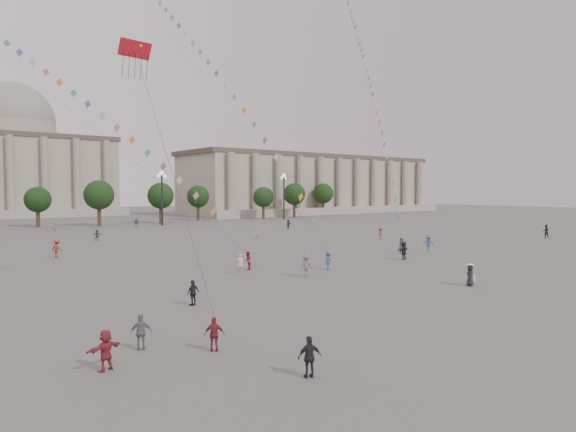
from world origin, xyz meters
TOP-DOWN VIEW (x-y plane):
  - ground at (0.00, 0.00)m, footprint 360.00×360.00m
  - hall_east at (75.00, 93.89)m, footprint 84.00×26.22m
  - hall_central at (0.00, 129.22)m, footprint 48.30×34.30m
  - tree_row at (0.00, 78.00)m, footprint 137.12×5.12m
  - lamp_post_mid_east at (15.00, 70.00)m, footprint 2.00×0.90m
  - lamp_post_far_east at (45.00, 70.00)m, footprint 2.00×0.90m
  - person_crowd_0 at (8.97, 68.00)m, footprint 1.05×0.51m
  - person_crowd_3 at (13.55, 9.48)m, footprint 1.72×0.75m
  - person_crowd_4 at (-5.35, 68.00)m, footprint 1.73×1.47m
  - person_crowd_6 at (-0.88, 7.60)m, footprint 1.24×0.78m
  - person_crowd_7 at (13.30, 35.01)m, footprint 1.52×0.70m
  - person_crowd_8 at (27.33, 24.78)m, footprint 1.22×1.03m
  - person_crowd_9 at (29.36, 48.43)m, footprint 1.53×1.15m
  - person_crowd_12 at (-4.61, 47.81)m, footprint 1.40×1.21m
  - person_crowd_13 at (-4.32, 12.05)m, footprint 0.75×0.65m
  - person_crowd_14 at (21.01, 12.02)m, footprint 1.35×1.25m
  - person_crowd_15 at (47.64, 11.38)m, footprint 1.16×1.19m
  - person_crowd_17 at (-13.57, 32.60)m, footprint 1.24×1.41m
  - tourist_0 at (-16.25, -4.43)m, footprint 0.94×0.79m
  - tourist_1 at (-15.02, -9.36)m, footprint 1.00×0.69m
  - tourist_2 at (-20.78, -3.89)m, footprint 1.57×0.89m
  - tourist_3 at (-18.69, -2.28)m, footprint 1.00×0.74m
  - tourist_4 at (-12.81, 4.11)m, footprint 0.99×0.63m
  - kite_flyer_0 at (-2.58, 13.52)m, footprint 0.98×1.01m
  - kite_flyer_1 at (3.07, 9.24)m, footprint 1.19×0.92m
  - kite_flyer_2 at (17.28, 12.77)m, footprint 1.04×0.98m
  - hat_person at (6.08, -2.71)m, footprint 0.90×0.78m
  - dragon_kite at (-14.38, 8.66)m, footprint 2.25×7.01m
  - kite_train_west at (-15.61, 34.35)m, footprint 25.08×39.13m
  - kite_train_mid at (3.32, 39.19)m, footprint 1.23×56.43m
  - kite_train_east at (29.25, 29.49)m, footprint 23.05×31.37m

SIDE VIEW (x-z plane):
  - ground at x=0.00m, z-range 0.00..0.00m
  - tourist_0 at x=-16.25m, z-range 0.00..1.51m
  - person_crowd_12 at x=-4.61m, z-range 0.00..1.52m
  - tourist_4 at x=-12.81m, z-range 0.00..1.57m
  - person_crowd_7 at x=13.30m, z-range 0.00..1.57m
  - tourist_1 at x=-15.02m, z-range 0.00..1.58m
  - tourist_3 at x=-18.69m, z-range 0.00..1.58m
  - person_crowd_9 at x=29.36m, z-range 0.00..1.61m
  - tourist_2 at x=-20.78m, z-range 0.00..1.62m
  - kite_flyer_1 at x=3.07m, z-range 0.00..1.62m
  - kite_flyer_0 at x=-2.58m, z-range 0.00..1.64m
  - person_crowd_8 at x=27.33m, z-range 0.00..1.64m
  - hat_person at x=6.08m, z-range -0.01..1.68m
  - kite_flyer_2 at x=17.28m, z-range 0.00..1.70m
  - person_crowd_0 at x=8.97m, z-range 0.00..1.75m
  - person_crowd_13 at x=-4.32m, z-range 0.00..1.75m
  - person_crowd_3 at x=13.55m, z-range 0.00..1.79m
  - person_crowd_14 at x=21.01m, z-range 0.00..1.82m
  - person_crowd_6 at x=-0.88m, z-range 0.00..1.83m
  - person_crowd_4 at x=-5.35m, z-range 0.00..1.87m
  - person_crowd_17 at x=-13.57m, z-range 0.00..1.90m
  - person_crowd_15 at x=47.64m, z-range 0.00..1.93m
  - tree_row at x=0.00m, z-range 1.39..9.39m
  - lamp_post_mid_east at x=15.00m, z-range 2.03..12.68m
  - lamp_post_far_east at x=45.00m, z-range 2.03..12.68m
  - hall_east at x=75.00m, z-range -0.17..17.03m
  - hall_central at x=0.00m, z-range -3.52..31.98m
  - dragon_kite at x=-14.38m, z-range 5.41..25.12m
  - kite_train_west at x=-15.61m, z-range -9.08..48.93m
  - kite_train_east at x=29.25m, z-range -4.40..52.32m
  - kite_train_mid at x=3.32m, z-range -9.59..66.00m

